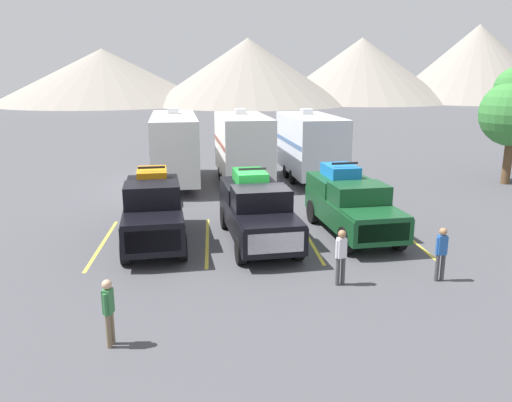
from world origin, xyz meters
TOP-DOWN VIEW (x-y plane):
  - ground_plane at (0.00, 0.00)m, footprint 240.00×240.00m
  - pickup_truck_a at (-3.75, 0.10)m, footprint 2.56×5.77m
  - pickup_truck_b at (-0.07, -0.10)m, footprint 2.64×5.90m
  - pickup_truck_c at (3.51, 0.48)m, footprint 2.66×5.63m
  - lot_stripe_a at (-5.58, -0.01)m, footprint 0.12×5.50m
  - lot_stripe_b at (-1.86, -0.01)m, footprint 0.12×5.50m
  - lot_stripe_c at (1.86, -0.01)m, footprint 0.12×5.50m
  - lot_stripe_d at (5.58, -0.01)m, footprint 0.12×5.50m
  - camper_trailer_a at (-3.65, 9.94)m, footprint 2.91×9.17m
  - camper_trailer_b at (0.04, 9.93)m, footprint 3.01×7.52m
  - camper_trailer_c at (3.82, 10.29)m, footprint 3.06×7.75m
  - person_a at (-3.93, -7.12)m, footprint 0.24×0.34m
  - person_b at (4.93, -4.22)m, footprint 0.36×0.22m
  - person_c at (1.98, -4.25)m, footprint 0.35×0.25m
  - mountain_ridge at (0.70, 85.25)m, footprint 148.76×45.59m

SIDE VIEW (x-z plane):
  - ground_plane at x=0.00m, z-range 0.00..0.00m
  - lot_stripe_a at x=-5.58m, z-range 0.00..0.01m
  - lot_stripe_b at x=-1.86m, z-range 0.00..0.01m
  - lot_stripe_c at x=1.86m, z-range 0.00..0.01m
  - lot_stripe_d at x=5.58m, z-range 0.00..0.01m
  - person_a at x=-3.93m, z-range 0.12..1.70m
  - person_b at x=4.93m, z-range 0.12..1.74m
  - person_c at x=1.98m, z-range 0.12..1.77m
  - pickup_truck_b at x=-0.07m, z-range -0.10..2.42m
  - pickup_truck_c at x=3.51m, z-range -0.11..2.48m
  - pickup_truck_a at x=-3.75m, z-range -0.08..2.52m
  - camper_trailer_c at x=3.82m, z-range 0.10..4.02m
  - camper_trailer_b at x=0.04m, z-range 0.10..4.08m
  - camper_trailer_a at x=-3.65m, z-range 0.10..4.12m
  - mountain_ridge at x=0.70m, z-range -1.27..14.27m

